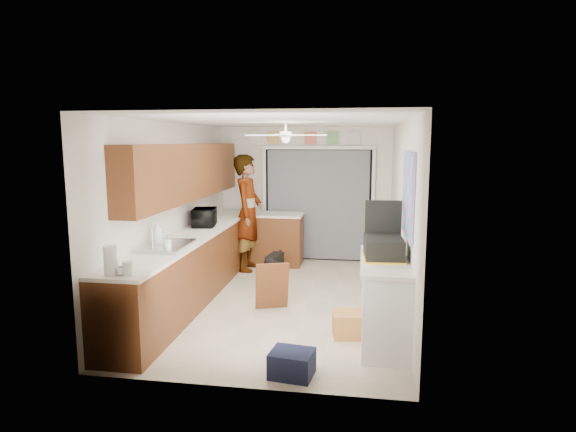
{
  "coord_description": "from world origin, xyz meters",
  "views": [
    {
      "loc": [
        1.07,
        -6.5,
        2.23
      ],
      "look_at": [
        0.0,
        0.4,
        1.15
      ],
      "focal_mm": 30.0,
      "sensor_mm": 36.0,
      "label": 1
    }
  ],
  "objects_px": {
    "dog": "(275,265)",
    "paper_towel_roll": "(111,261)",
    "microwave": "(204,217)",
    "man": "(248,213)",
    "cup": "(122,271)",
    "suitcase": "(383,248)",
    "navy_crate": "(292,364)",
    "cardboard_box": "(353,324)",
    "soap_bottle": "(158,233)"
  },
  "relations": [
    {
      "from": "paper_towel_roll",
      "to": "cardboard_box",
      "type": "bearing_deg",
      "value": 25.22
    },
    {
      "from": "microwave",
      "to": "navy_crate",
      "type": "distance_m",
      "value": 3.4
    },
    {
      "from": "microwave",
      "to": "dog",
      "type": "height_order",
      "value": "microwave"
    },
    {
      "from": "dog",
      "to": "paper_towel_roll",
      "type": "bearing_deg",
      "value": -98.67
    },
    {
      "from": "man",
      "to": "dog",
      "type": "distance_m",
      "value": 1.12
    },
    {
      "from": "man",
      "to": "dog",
      "type": "height_order",
      "value": "man"
    },
    {
      "from": "soap_bottle",
      "to": "dog",
      "type": "xyz_separation_m",
      "value": [
        1.11,
        1.94,
        -0.87
      ]
    },
    {
      "from": "soap_bottle",
      "to": "suitcase",
      "type": "height_order",
      "value": "soap_bottle"
    },
    {
      "from": "paper_towel_roll",
      "to": "dog",
      "type": "distance_m",
      "value": 3.49
    },
    {
      "from": "soap_bottle",
      "to": "cup",
      "type": "relative_size",
      "value": 3.07
    },
    {
      "from": "man",
      "to": "dog",
      "type": "bearing_deg",
      "value": -133.36
    },
    {
      "from": "soap_bottle",
      "to": "cardboard_box",
      "type": "height_order",
      "value": "soap_bottle"
    },
    {
      "from": "microwave",
      "to": "soap_bottle",
      "type": "relative_size",
      "value": 1.46
    },
    {
      "from": "suitcase",
      "to": "cup",
      "type": "bearing_deg",
      "value": -159.9
    },
    {
      "from": "soap_bottle",
      "to": "cardboard_box",
      "type": "distance_m",
      "value": 2.62
    },
    {
      "from": "cup",
      "to": "man",
      "type": "distance_m",
      "value": 3.82
    },
    {
      "from": "navy_crate",
      "to": "man",
      "type": "distance_m",
      "value": 4.07
    },
    {
      "from": "microwave",
      "to": "dog",
      "type": "distance_m",
      "value": 1.39
    },
    {
      "from": "cup",
      "to": "paper_towel_roll",
      "type": "bearing_deg",
      "value": 180.0
    },
    {
      "from": "suitcase",
      "to": "cardboard_box",
      "type": "xyz_separation_m",
      "value": [
        -0.32,
        0.0,
        -0.92
      ]
    },
    {
      "from": "soap_bottle",
      "to": "man",
      "type": "bearing_deg",
      "value": 77.86
    },
    {
      "from": "navy_crate",
      "to": "cardboard_box",
      "type": "bearing_deg",
      "value": 62.09
    },
    {
      "from": "soap_bottle",
      "to": "cardboard_box",
      "type": "xyz_separation_m",
      "value": [
        2.42,
        -0.18,
        -0.97
      ]
    },
    {
      "from": "dog",
      "to": "navy_crate",
      "type": "bearing_deg",
      "value": -67.54
    },
    {
      "from": "microwave",
      "to": "dog",
      "type": "relative_size",
      "value": 0.8
    },
    {
      "from": "microwave",
      "to": "cup",
      "type": "height_order",
      "value": "microwave"
    },
    {
      "from": "soap_bottle",
      "to": "navy_crate",
      "type": "height_order",
      "value": "soap_bottle"
    },
    {
      "from": "microwave",
      "to": "man",
      "type": "bearing_deg",
      "value": -34.96
    },
    {
      "from": "soap_bottle",
      "to": "navy_crate",
      "type": "xyz_separation_m",
      "value": [
        1.87,
        -1.23,
        -0.99
      ]
    },
    {
      "from": "cardboard_box",
      "to": "man",
      "type": "relative_size",
      "value": 0.23
    },
    {
      "from": "man",
      "to": "cardboard_box",
      "type": "bearing_deg",
      "value": -143.16
    },
    {
      "from": "microwave",
      "to": "cardboard_box",
      "type": "distance_m",
      "value": 3.02
    },
    {
      "from": "cup",
      "to": "navy_crate",
      "type": "height_order",
      "value": "cup"
    },
    {
      "from": "paper_towel_roll",
      "to": "man",
      "type": "height_order",
      "value": "man"
    },
    {
      "from": "cup",
      "to": "soap_bottle",
      "type": "bearing_deg",
      "value": 98.54
    },
    {
      "from": "microwave",
      "to": "man",
      "type": "distance_m",
      "value": 1.11
    },
    {
      "from": "cup",
      "to": "microwave",
      "type": "bearing_deg",
      "value": 92.0
    },
    {
      "from": "cup",
      "to": "suitcase",
      "type": "relative_size",
      "value": 0.2
    },
    {
      "from": "soap_bottle",
      "to": "dog",
      "type": "height_order",
      "value": "soap_bottle"
    },
    {
      "from": "soap_bottle",
      "to": "cardboard_box",
      "type": "bearing_deg",
      "value": -4.26
    },
    {
      "from": "paper_towel_roll",
      "to": "dog",
      "type": "xyz_separation_m",
      "value": [
        1.03,
        3.22,
        -0.84
      ]
    },
    {
      "from": "cardboard_box",
      "to": "microwave",
      "type": "bearing_deg",
      "value": 144.08
    },
    {
      "from": "paper_towel_roll",
      "to": "suitcase",
      "type": "xyz_separation_m",
      "value": [
        2.66,
        1.1,
        -0.02
      ]
    },
    {
      "from": "cup",
      "to": "paper_towel_roll",
      "type": "relative_size",
      "value": 0.39
    },
    {
      "from": "microwave",
      "to": "suitcase",
      "type": "relative_size",
      "value": 0.9
    },
    {
      "from": "navy_crate",
      "to": "paper_towel_roll",
      "type": "bearing_deg",
      "value": -178.4
    },
    {
      "from": "paper_towel_roll",
      "to": "man",
      "type": "relative_size",
      "value": 0.14
    },
    {
      "from": "dog",
      "to": "man",
      "type": "bearing_deg",
      "value": 143.86
    },
    {
      "from": "cup",
      "to": "cardboard_box",
      "type": "bearing_deg",
      "value": 26.33
    },
    {
      "from": "paper_towel_roll",
      "to": "cardboard_box",
      "type": "xyz_separation_m",
      "value": [
        2.34,
        1.1,
        -0.94
      ]
    }
  ]
}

